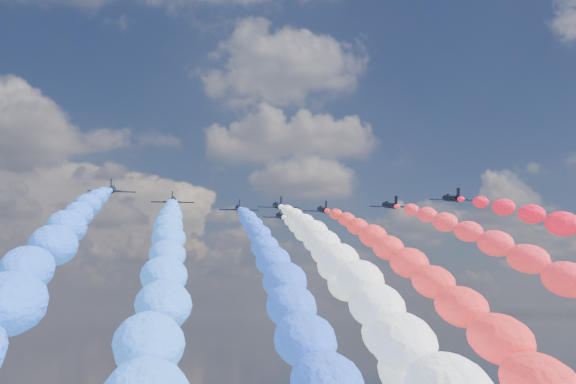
{
  "coord_description": "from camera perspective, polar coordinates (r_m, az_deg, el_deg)",
  "views": [
    {
      "loc": [
        -20.8,
        -137.99,
        75.22
      ],
      "look_at": [
        0.0,
        4.0,
        99.36
      ],
      "focal_mm": 45.55,
      "sensor_mm": 36.0,
      "label": 1
    }
  ],
  "objects": [
    {
      "name": "trail_6",
      "position": [
        91.36,
        19.41,
        -7.29
      ],
      "size": [
        6.43,
        122.6,
        43.49
      ],
      "primitive_type": null,
      "color": "#F02A38"
    },
    {
      "name": "jet_6",
      "position": [
        151.41,
        7.98,
        -1.05
      ],
      "size": [
        8.63,
        11.67,
        4.48
      ],
      "primitive_type": null,
      "rotation": [
        0.18,
        0.0,
        0.02
      ],
      "color": "black"
    },
    {
      "name": "trail_0",
      "position": [
        71.1,
        -18.7,
        -6.84
      ],
      "size": [
        6.43,
        122.6,
        43.49
      ],
      "primitive_type": null,
      "color": "#2561FF"
    },
    {
      "name": "jet_7",
      "position": [
        144.35,
        12.65,
        -0.49
      ],
      "size": [
        8.83,
        11.81,
        4.48
      ],
      "primitive_type": null,
      "rotation": [
        0.18,
        0.0,
        -0.04
      ],
      "color": "black"
    },
    {
      "name": "jet_5",
      "position": [
        156.35,
        2.73,
        -1.4
      ],
      "size": [
        8.56,
        11.62,
        4.48
      ],
      "primitive_type": null,
      "rotation": [
        0.18,
        0.0,
        -0.02
      ],
      "color": "black"
    },
    {
      "name": "jet_3",
      "position": [
        150.6,
        -0.78,
        -1.09
      ],
      "size": [
        8.56,
        11.61,
        4.48
      ],
      "primitive_type": null,
      "rotation": [
        0.18,
        0.0,
        0.02
      ],
      "color": "black"
    },
    {
      "name": "jet_2",
      "position": [
        154.62,
        -3.87,
        -1.29
      ],
      "size": [
        8.78,
        11.77,
        4.48
      ],
      "primitive_type": null,
      "rotation": [
        0.18,
        0.0,
        -0.04
      ],
      "color": "black"
    },
    {
      "name": "jet_1",
      "position": [
        145.67,
        -8.99,
        -0.69
      ],
      "size": [
        8.55,
        11.61,
        4.48
      ],
      "primitive_type": null,
      "rotation": [
        0.18,
        0.0,
        -0.02
      ],
      "color": "black"
    },
    {
      "name": "jet_4",
      "position": [
        166.27,
        -0.53,
        -1.9
      ],
      "size": [
        8.95,
        11.89,
        4.48
      ],
      "primitive_type": null,
      "rotation": [
        0.18,
        0.0,
        0.05
      ],
      "color": "black"
    },
    {
      "name": "trail_3",
      "position": [
        87.19,
        4.68,
        -7.72
      ],
      "size": [
        6.43,
        122.6,
        43.49
      ],
      "primitive_type": null,
      "color": "white"
    },
    {
      "name": "trail_1",
      "position": [
        81.28,
        -9.76,
        -7.48
      ],
      "size": [
        6.43,
        122.6,
        43.49
      ],
      "primitive_type": null,
      "color": "#2F78FF"
    },
    {
      "name": "trail_4",
      "position": [
        103.0,
        4.25,
        -8.0
      ],
      "size": [
        6.43,
        122.6,
        43.49
      ],
      "primitive_type": null,
      "color": "white"
    },
    {
      "name": "trail_5",
      "position": [
        94.01,
        10.23,
        -7.73
      ],
      "size": [
        6.43,
        122.6,
        43.49
      ],
      "primitive_type": null,
      "color": "red"
    },
    {
      "name": "trail_2",
      "position": [
        90.63,
        -0.86,
        -7.82
      ],
      "size": [
        6.43,
        122.6,
        43.49
      ],
      "primitive_type": null,
      "color": "blue"
    },
    {
      "name": "jet_0",
      "position": [
        135.1,
        -13.58,
        0.15
      ],
      "size": [
        8.91,
        11.87,
        4.48
      ],
      "primitive_type": null,
      "rotation": [
        0.18,
        0.0,
        0.05
      ],
      "color": "black"
    }
  ]
}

